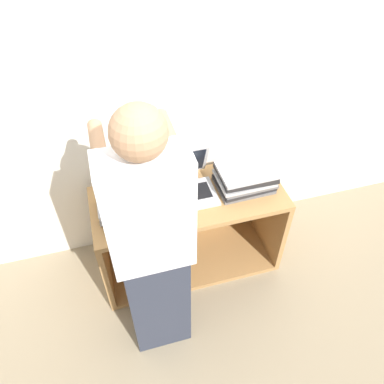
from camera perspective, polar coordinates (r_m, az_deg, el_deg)
name	(u,v)px	position (r m, az deg, el deg)	size (l,w,h in m)	color
ground_plane	(199,289)	(2.81, 1.09, -14.56)	(12.00, 12.00, 0.00)	gray
wall_back	(172,98)	(2.40, -3.06, 14.11)	(8.00, 0.05, 2.40)	silver
cart	(186,224)	(2.72, -0.85, -4.89)	(1.26, 0.54, 0.69)	#A87A47
laptop_open	(186,185)	(2.43, -0.90, 1.13)	(0.36, 0.36, 0.27)	#B7B7BC
laptop_stack_left	(128,201)	(2.34, -9.73, -1.42)	(0.38, 0.29, 0.13)	slate
laptop_stack_right	(245,177)	(2.47, 8.09, 2.22)	(0.38, 0.28, 0.15)	slate
person	(153,252)	(1.93, -5.97, -9.04)	(0.40, 0.53, 1.72)	#2D3342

